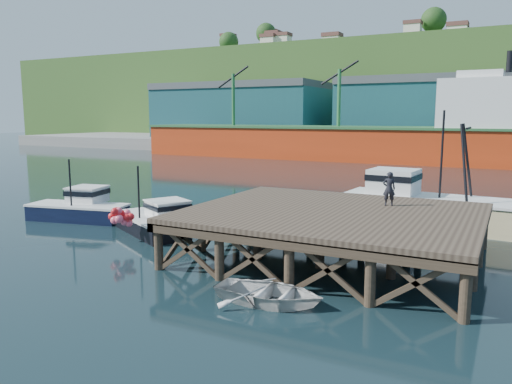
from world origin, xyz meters
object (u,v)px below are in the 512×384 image
Objects in this scene: dockworker at (389,189)px; boat_black at (154,220)px; dinghy at (269,293)px; trawler at (427,202)px; boat_navy at (80,207)px.

boat_black is at bearing -11.46° from dockworker.
boat_black reaches higher than dinghy.
boat_black is 12.19m from dockworker.
trawler is 6.39× the size of dockworker.
trawler is at bearing 10.51° from boat_navy.
trawler is at bearing -13.53° from dinghy.
boat_black is at bearing -17.66° from boat_navy.
trawler reaches higher than boat_navy.
boat_navy is 6.06m from boat_black.
boat_black is at bearing -142.27° from trawler.
dockworker is at bearing -16.64° from dinghy.
boat_navy is 20.13m from trawler.
trawler reaches higher than dockworker.
boat_navy is 4.02× the size of dockworker.
boat_navy is 0.63× the size of trawler.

